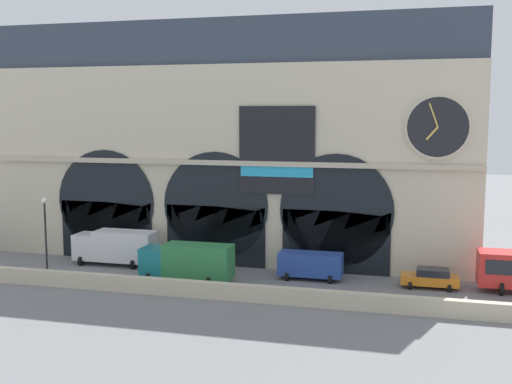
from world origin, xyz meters
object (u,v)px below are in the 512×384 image
object	(u,v)px
van_mideast	(310,264)
car_east	(430,278)
box_truck_midwest	(116,246)
box_truck_center	(188,261)
street_lamp_quayside	(45,229)

from	to	relation	value
van_mideast	car_east	xyz separation A→B (m)	(9.50, -0.15, -0.44)
van_mideast	box_truck_midwest	bearing A→B (deg)	178.72
box_truck_midwest	car_east	world-z (taller)	box_truck_midwest
car_east	box_truck_center	bearing A→B (deg)	-170.42
car_east	street_lamp_quayside	distance (m)	30.72
box_truck_midwest	van_mideast	bearing A→B (deg)	-1.28
box_truck_midwest	street_lamp_quayside	size ratio (longest dim) A/B	1.09
box_truck_midwest	van_mideast	world-z (taller)	box_truck_midwest
box_truck_midwest	van_mideast	size ratio (longest dim) A/B	1.44
street_lamp_quayside	car_east	bearing A→B (deg)	11.64
car_east	box_truck_midwest	bearing A→B (deg)	178.84
car_east	street_lamp_quayside	size ratio (longest dim) A/B	0.64
box_truck_midwest	street_lamp_quayside	distance (m)	7.71
van_mideast	street_lamp_quayside	size ratio (longest dim) A/B	0.75
box_truck_center	street_lamp_quayside	size ratio (longest dim) A/B	1.09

